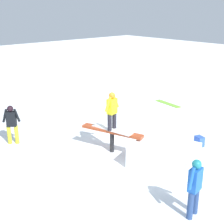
# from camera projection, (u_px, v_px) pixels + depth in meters

# --- Properties ---
(ground_plane) EXTENTS (60.00, 60.00, 0.00)m
(ground_plane) POSITION_uv_depth(u_px,v_px,m) (112.00, 152.00, 10.13)
(ground_plane) COLOR white
(rail_feature) EXTENTS (2.10, 0.95, 0.76)m
(rail_feature) POSITION_uv_depth(u_px,v_px,m) (112.00, 133.00, 9.93)
(rail_feature) COLOR black
(rail_feature) RESTS_ON ground
(snow_kicker_ramp) EXTENTS (2.19, 2.00, 0.62)m
(snow_kicker_ramp) POSITION_uv_depth(u_px,v_px,m) (164.00, 155.00, 9.21)
(snow_kicker_ramp) COLOR white
(snow_kicker_ramp) RESTS_ON ground
(main_rider_on_rail) EXTENTS (1.47, 0.69, 1.23)m
(main_rider_on_rail) POSITION_uv_depth(u_px,v_px,m) (112.00, 112.00, 9.70)
(main_rider_on_rail) COLOR white
(main_rider_on_rail) RESTS_ON rail_feature
(bystander_blue) EXTENTS (0.25, 0.63, 1.40)m
(bystander_blue) POSITION_uv_depth(u_px,v_px,m) (195.00, 185.00, 6.79)
(bystander_blue) COLOR navy
(bystander_blue) RESTS_ON ground
(bystander_black) EXTENTS (0.42, 0.53, 1.36)m
(bystander_black) POSITION_uv_depth(u_px,v_px,m) (12.00, 123.00, 10.49)
(bystander_black) COLOR yellow
(bystander_black) RESTS_ON ground
(loose_snowboard_lime) EXTENTS (1.50, 0.45, 0.02)m
(loose_snowboard_lime) POSITION_uv_depth(u_px,v_px,m) (168.00, 104.00, 15.04)
(loose_snowboard_lime) COLOR #87D139
(loose_snowboard_lime) RESTS_ON ground
(backpack_on_snow) EXTENTS (0.35, 0.30, 0.34)m
(backpack_on_snow) POSITION_uv_depth(u_px,v_px,m) (199.00, 141.00, 10.49)
(backpack_on_snow) COLOR blue
(backpack_on_snow) RESTS_ON ground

